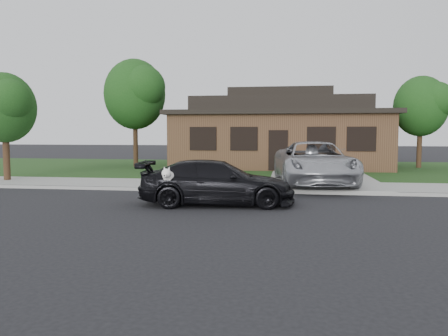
# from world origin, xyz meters

# --- Properties ---
(ground) EXTENTS (120.00, 120.00, 0.00)m
(ground) POSITION_xyz_m (0.00, 0.00, 0.00)
(ground) COLOR black
(ground) RESTS_ON ground
(sidewalk) EXTENTS (60.00, 3.00, 0.12)m
(sidewalk) POSITION_xyz_m (0.00, 5.00, 0.06)
(sidewalk) COLOR gray
(sidewalk) RESTS_ON ground
(curb) EXTENTS (60.00, 0.12, 0.12)m
(curb) POSITION_xyz_m (0.00, 3.50, 0.06)
(curb) COLOR gray
(curb) RESTS_ON ground
(lawn) EXTENTS (60.00, 13.00, 0.13)m
(lawn) POSITION_xyz_m (0.00, 13.00, 0.07)
(lawn) COLOR #193814
(lawn) RESTS_ON ground
(driveway) EXTENTS (4.50, 13.00, 0.14)m
(driveway) POSITION_xyz_m (6.00, 10.00, 0.07)
(driveway) COLOR gray
(driveway) RESTS_ON ground
(sedan) EXTENTS (4.79, 2.42, 1.34)m
(sedan) POSITION_xyz_m (2.41, 0.79, 0.67)
(sedan) COLOR black
(sedan) RESTS_ON ground
(minivan) EXTENTS (3.39, 6.24, 1.66)m
(minivan) POSITION_xyz_m (5.54, 5.68, 0.97)
(minivan) COLOR #ABADB3
(minivan) RESTS_ON driveway
(recycling_bin) EXTENTS (0.66, 0.66, 0.92)m
(recycling_bin) POSITION_xyz_m (1.68, 4.23, 0.58)
(recycling_bin) COLOR #0D4294
(recycling_bin) RESTS_ON sidewalk
(house) EXTENTS (12.60, 8.60, 4.65)m
(house) POSITION_xyz_m (4.00, 15.00, 2.13)
(house) COLOR #422B1C
(house) RESTS_ON ground
(tree_0) EXTENTS (3.78, 3.60, 6.34)m
(tree_0) POSITION_xyz_m (-4.34, 12.88, 4.48)
(tree_0) COLOR #332114
(tree_0) RESTS_ON ground
(tree_1) EXTENTS (3.15, 3.00, 5.25)m
(tree_1) POSITION_xyz_m (12.14, 14.40, 3.71)
(tree_1) COLOR #332114
(tree_1) RESTS_ON ground
(tree_2) EXTENTS (2.73, 2.60, 4.59)m
(tree_2) POSITION_xyz_m (-7.38, 5.11, 3.27)
(tree_2) COLOR #332114
(tree_2) RESTS_ON ground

